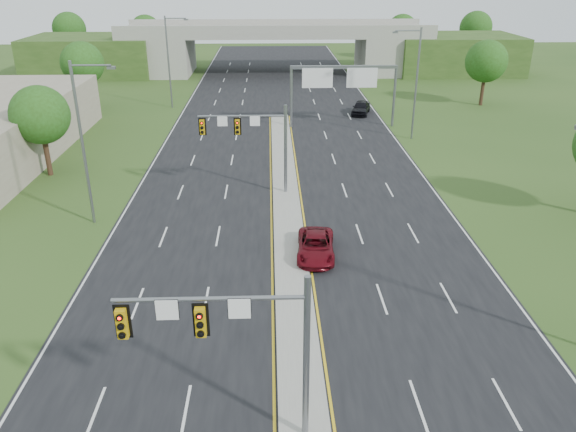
% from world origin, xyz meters
% --- Properties ---
extents(road, '(24.00, 160.00, 0.02)m').
position_xyz_m(road, '(0.00, 35.00, 0.01)').
color(road, black).
rests_on(road, ground).
extents(median, '(2.00, 54.00, 0.16)m').
position_xyz_m(median, '(0.00, 23.00, 0.10)').
color(median, gray).
rests_on(median, road).
extents(lane_markings, '(23.72, 160.00, 0.01)m').
position_xyz_m(lane_markings, '(-0.60, 28.91, 0.02)').
color(lane_markings, gold).
rests_on(lane_markings, road).
extents(signal_mast_near, '(6.62, 0.60, 7.00)m').
position_xyz_m(signal_mast_near, '(-2.26, -0.07, 4.73)').
color(signal_mast_near, slate).
rests_on(signal_mast_near, ground).
extents(signal_mast_far, '(6.62, 0.60, 7.00)m').
position_xyz_m(signal_mast_far, '(-2.26, 24.93, 4.73)').
color(signal_mast_far, slate).
rests_on(signal_mast_far, ground).
extents(sign_gantry, '(11.58, 0.44, 6.67)m').
position_xyz_m(sign_gantry, '(6.68, 44.92, 5.24)').
color(sign_gantry, slate).
rests_on(sign_gantry, ground).
extents(overpass, '(80.00, 14.00, 8.10)m').
position_xyz_m(overpass, '(0.00, 80.00, 3.55)').
color(overpass, gray).
rests_on(overpass, ground).
extents(lightpole_l_mid, '(2.85, 0.25, 11.00)m').
position_xyz_m(lightpole_l_mid, '(-13.30, 20.00, 6.10)').
color(lightpole_l_mid, slate).
rests_on(lightpole_l_mid, ground).
extents(lightpole_l_far, '(2.85, 0.25, 11.00)m').
position_xyz_m(lightpole_l_far, '(-13.30, 55.00, 6.10)').
color(lightpole_l_far, slate).
rests_on(lightpole_l_far, ground).
extents(lightpole_r_far, '(2.85, 0.25, 11.00)m').
position_xyz_m(lightpole_r_far, '(13.30, 40.00, 6.10)').
color(lightpole_r_far, slate).
rests_on(lightpole_r_far, ground).
extents(tree_l_near, '(4.80, 4.80, 7.60)m').
position_xyz_m(tree_l_near, '(-20.00, 30.00, 5.18)').
color(tree_l_near, '#382316').
rests_on(tree_l_near, ground).
extents(tree_l_mid, '(5.20, 5.20, 8.12)m').
position_xyz_m(tree_l_mid, '(-24.00, 55.00, 5.51)').
color(tree_l_mid, '#382316').
rests_on(tree_l_mid, ground).
extents(tree_r_mid, '(5.20, 5.20, 8.12)m').
position_xyz_m(tree_r_mid, '(26.00, 55.00, 5.51)').
color(tree_r_mid, '#382316').
rests_on(tree_r_mid, ground).
extents(tree_back_a, '(6.00, 6.00, 8.85)m').
position_xyz_m(tree_back_a, '(-38.00, 94.00, 5.84)').
color(tree_back_a, '#382316').
rests_on(tree_back_a, ground).
extents(tree_back_b, '(5.60, 5.60, 8.32)m').
position_xyz_m(tree_back_b, '(-24.00, 94.00, 5.51)').
color(tree_back_b, '#382316').
rests_on(tree_back_b, ground).
extents(tree_back_c, '(5.60, 5.60, 8.32)m').
position_xyz_m(tree_back_c, '(24.00, 94.00, 5.51)').
color(tree_back_c, '#382316').
rests_on(tree_back_c, ground).
extents(tree_back_d, '(6.00, 6.00, 8.85)m').
position_xyz_m(tree_back_d, '(38.00, 94.00, 5.84)').
color(tree_back_d, '#382316').
rests_on(tree_back_d, ground).
extents(car_far_a, '(2.58, 4.97, 1.34)m').
position_xyz_m(car_far_a, '(1.53, 14.49, 0.69)').
color(car_far_a, '#590811').
rests_on(car_far_a, road).
extents(car_far_c, '(3.10, 4.98, 1.58)m').
position_xyz_m(car_far_c, '(9.83, 50.66, 0.81)').
color(car_far_c, black).
rests_on(car_far_c, road).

